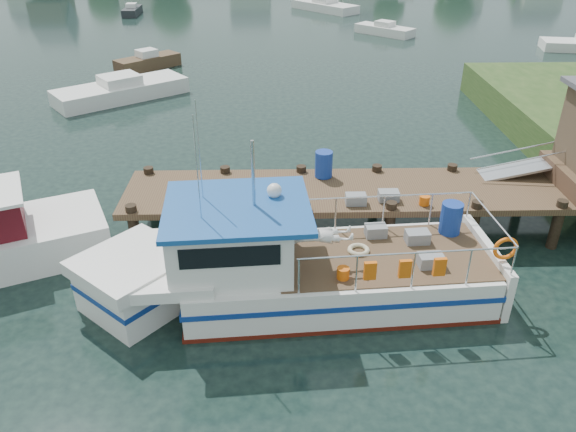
{
  "coord_description": "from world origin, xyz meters",
  "views": [
    {
      "loc": [
        -1.32,
        -15.51,
        9.17
      ],
      "look_at": [
        -1.0,
        -1.5,
        1.3
      ],
      "focal_mm": 35.0,
      "sensor_mm": 36.0,
      "label": 1
    }
  ],
  "objects_px": {
    "moored_e": "(132,11)",
    "moored_b": "(384,30)",
    "moored_d": "(325,6)",
    "dock": "(533,162)",
    "moored_a": "(121,90)",
    "lobster_boat": "(286,268)",
    "moored_rowboat": "(148,62)"
  },
  "relations": [
    {
      "from": "moored_e",
      "to": "moored_b",
      "type": "bearing_deg",
      "value": -34.32
    },
    {
      "from": "moored_b",
      "to": "moored_d",
      "type": "xyz_separation_m",
      "value": [
        -3.81,
        11.18,
        0.05
      ]
    },
    {
      "from": "moored_e",
      "to": "moored_d",
      "type": "bearing_deg",
      "value": -5.32
    },
    {
      "from": "dock",
      "to": "moored_a",
      "type": "height_order",
      "value": "dock"
    },
    {
      "from": "moored_b",
      "to": "moored_d",
      "type": "height_order",
      "value": "moored_d"
    },
    {
      "from": "dock",
      "to": "lobster_boat",
      "type": "bearing_deg",
      "value": -154.59
    },
    {
      "from": "moored_a",
      "to": "moored_b",
      "type": "relative_size",
      "value": 1.52
    },
    {
      "from": "moored_rowboat",
      "to": "moored_b",
      "type": "height_order",
      "value": "moored_rowboat"
    },
    {
      "from": "lobster_boat",
      "to": "moored_b",
      "type": "xyz_separation_m",
      "value": [
        8.43,
        33.5,
        -0.58
      ]
    },
    {
      "from": "moored_a",
      "to": "moored_b",
      "type": "distance_m",
      "value": 23.27
    },
    {
      "from": "moored_rowboat",
      "to": "moored_d",
      "type": "bearing_deg",
      "value": 46.25
    },
    {
      "from": "dock",
      "to": "moored_b",
      "type": "xyz_separation_m",
      "value": [
        0.8,
        29.88,
        -1.86
      ]
    },
    {
      "from": "moored_d",
      "to": "moored_rowboat",
      "type": "bearing_deg",
      "value": -132.01
    },
    {
      "from": "lobster_boat",
      "to": "moored_b",
      "type": "height_order",
      "value": "lobster_boat"
    },
    {
      "from": "moored_rowboat",
      "to": "moored_b",
      "type": "relative_size",
      "value": 0.87
    },
    {
      "from": "moored_d",
      "to": "moored_e",
      "type": "height_order",
      "value": "moored_d"
    },
    {
      "from": "lobster_boat",
      "to": "moored_d",
      "type": "distance_m",
      "value": 44.93
    },
    {
      "from": "moored_b",
      "to": "moored_rowboat",
      "type": "bearing_deg",
      "value": -141.23
    },
    {
      "from": "moored_a",
      "to": "dock",
      "type": "bearing_deg",
      "value": -57.71
    },
    {
      "from": "lobster_boat",
      "to": "moored_d",
      "type": "height_order",
      "value": "lobster_boat"
    },
    {
      "from": "lobster_boat",
      "to": "moored_b",
      "type": "distance_m",
      "value": 34.55
    },
    {
      "from": "moored_d",
      "to": "moored_e",
      "type": "distance_m",
      "value": 18.08
    },
    {
      "from": "dock",
      "to": "moored_a",
      "type": "xyz_separation_m",
      "value": [
        -16.0,
        13.79,
        -1.77
      ]
    },
    {
      "from": "dock",
      "to": "lobster_boat",
      "type": "xyz_separation_m",
      "value": [
        -7.62,
        -3.62,
        -1.28
      ]
    },
    {
      "from": "lobster_boat",
      "to": "moored_rowboat",
      "type": "distance_m",
      "value": 24.96
    },
    {
      "from": "moored_d",
      "to": "moored_e",
      "type": "bearing_deg",
      "value": 174.9
    },
    {
      "from": "lobster_boat",
      "to": "moored_rowboat",
      "type": "bearing_deg",
      "value": 104.98
    },
    {
      "from": "moored_b",
      "to": "moored_e",
      "type": "xyz_separation_m",
      "value": [
        -21.8,
        9.39,
        -0.01
      ]
    },
    {
      "from": "moored_rowboat",
      "to": "lobster_boat",
      "type": "bearing_deg",
      "value": -83.42
    },
    {
      "from": "dock",
      "to": "moored_rowboat",
      "type": "bearing_deg",
      "value": 128.36
    },
    {
      "from": "dock",
      "to": "moored_e",
      "type": "distance_m",
      "value": 44.57
    },
    {
      "from": "lobster_boat",
      "to": "moored_rowboat",
      "type": "xyz_separation_m",
      "value": [
        -8.17,
        23.58,
        -0.53
      ]
    }
  ]
}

